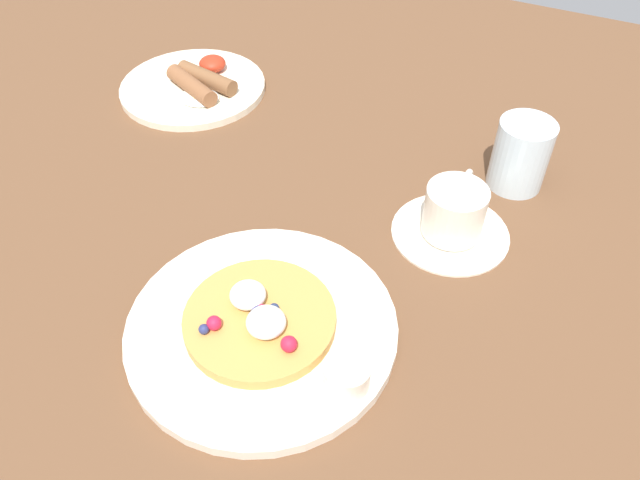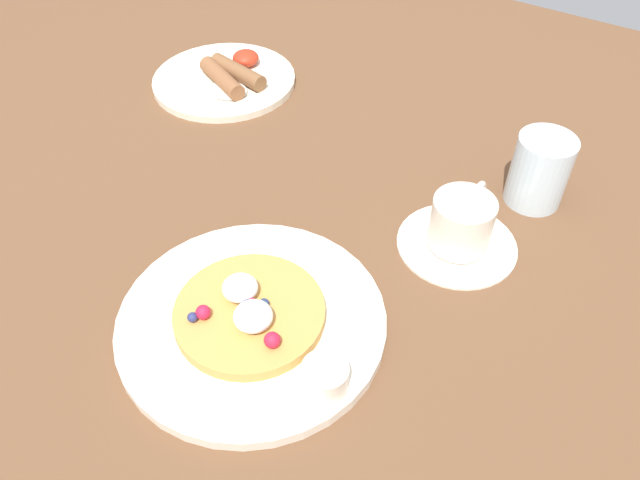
% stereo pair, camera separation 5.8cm
% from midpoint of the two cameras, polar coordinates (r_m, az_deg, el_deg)
% --- Properties ---
extents(ground_plane, '(2.09, 1.56, 0.03)m').
position_cam_midpoint_polar(ground_plane, '(0.74, -0.59, -1.56)').
color(ground_plane, brown).
extents(pancake_plate, '(0.28, 0.28, 0.01)m').
position_cam_midpoint_polar(pancake_plate, '(0.65, -3.68, -7.57)').
color(pancake_plate, white).
rests_on(pancake_plate, ground_plane).
extents(pancake_with_berries, '(0.15, 0.15, 0.04)m').
position_cam_midpoint_polar(pancake_with_berries, '(0.64, -3.94, -6.60)').
color(pancake_with_berries, gold).
rests_on(pancake_with_berries, pancake_plate).
extents(syrup_ramekin, '(0.04, 0.04, 0.03)m').
position_cam_midpoint_polar(syrup_ramekin, '(0.58, 3.38, -12.54)').
color(syrup_ramekin, white).
rests_on(syrup_ramekin, pancake_plate).
extents(breakfast_plate, '(0.22, 0.22, 0.01)m').
position_cam_midpoint_polar(breakfast_plate, '(1.02, -7.09, 14.26)').
color(breakfast_plate, '#F5EBCE').
rests_on(breakfast_plate, ground_plane).
extents(fried_breakfast, '(0.12, 0.13, 0.03)m').
position_cam_midpoint_polar(fried_breakfast, '(1.00, -6.27, 14.86)').
color(fried_breakfast, brown).
rests_on(fried_breakfast, breakfast_plate).
extents(coffee_saucer, '(0.14, 0.14, 0.01)m').
position_cam_midpoint_polar(coffee_saucer, '(0.75, 14.60, -0.41)').
color(coffee_saucer, white).
rests_on(coffee_saucer, ground_plane).
extents(coffee_cup, '(0.07, 0.10, 0.06)m').
position_cam_midpoint_polar(coffee_cup, '(0.73, 15.15, 1.61)').
color(coffee_cup, white).
rests_on(coffee_cup, coffee_saucer).
extents(water_glass, '(0.07, 0.07, 0.09)m').
position_cam_midpoint_polar(water_glass, '(0.82, 21.44, 5.86)').
color(water_glass, silver).
rests_on(water_glass, ground_plane).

